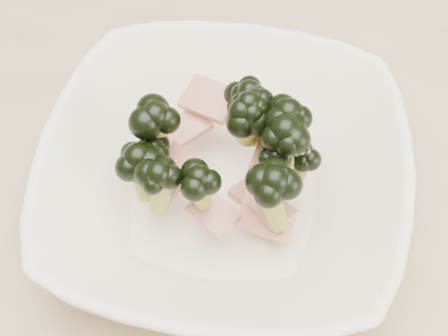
# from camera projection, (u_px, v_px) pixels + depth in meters

# --- Properties ---
(dining_table) EXTENTS (1.20, 0.80, 0.75)m
(dining_table) POSITION_uv_depth(u_px,v_px,m) (206.00, 223.00, 0.64)
(dining_table) COLOR tan
(dining_table) RESTS_ON ground
(broccoli_dish) EXTENTS (0.33, 0.33, 0.12)m
(broccoli_dish) POSITION_uv_depth(u_px,v_px,m) (225.00, 173.00, 0.51)
(broccoli_dish) COLOR beige
(broccoli_dish) RESTS_ON dining_table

